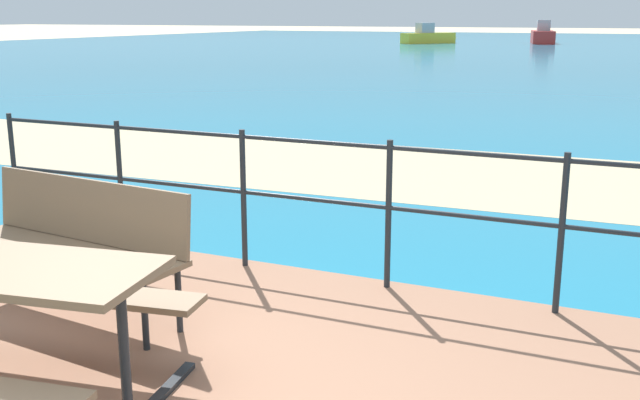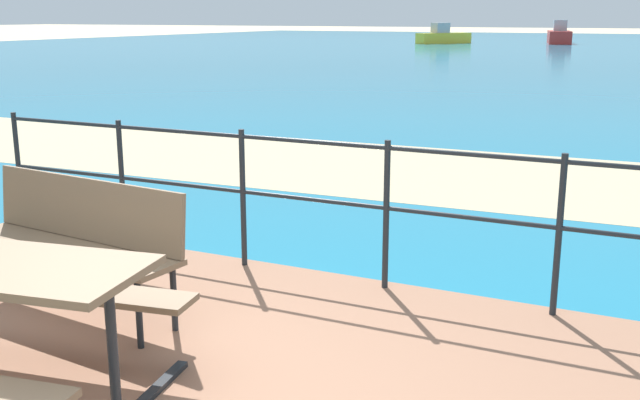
% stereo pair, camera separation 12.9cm
% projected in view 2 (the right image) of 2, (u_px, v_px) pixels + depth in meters
% --- Properties ---
extents(sea_water, '(90.00, 90.00, 0.01)m').
position_uv_depth(sea_water, '(631.00, 54.00, 38.58)').
color(sea_water, teal).
rests_on(sea_water, ground).
extents(beach_strip, '(54.09, 5.29, 0.01)m').
position_uv_depth(beach_strip, '(462.00, 175.00, 9.51)').
color(beach_strip, tan).
rests_on(beach_strip, ground).
extents(park_bench, '(1.72, 0.59, 0.88)m').
position_uv_depth(park_bench, '(76.00, 233.00, 4.89)').
color(park_bench, '#7A6047').
rests_on(park_bench, patio_paving).
extents(railing_fence, '(5.94, 0.04, 1.08)m').
position_uv_depth(railing_fence, '(311.00, 189.00, 5.52)').
color(railing_fence, '#1E2328').
rests_on(railing_fence, patio_paving).
extents(boat_near, '(2.30, 5.09, 1.62)m').
position_uv_depth(boat_near, '(559.00, 36.00, 52.56)').
color(boat_near, red).
rests_on(boat_near, sea_water).
extents(boat_mid, '(3.41, 4.20, 1.42)m').
position_uv_depth(boat_mid, '(445.00, 37.00, 52.60)').
color(boat_mid, yellow).
rests_on(boat_mid, sea_water).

